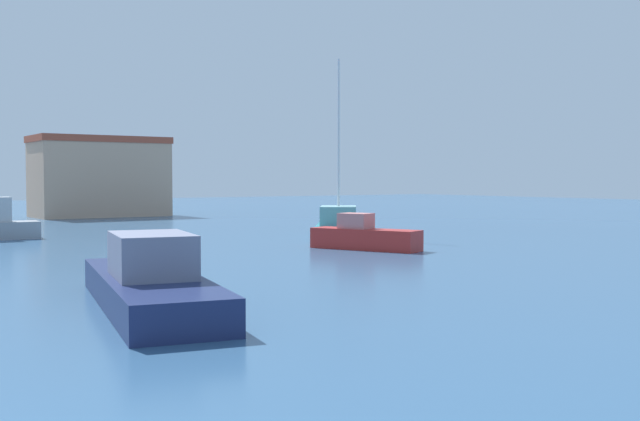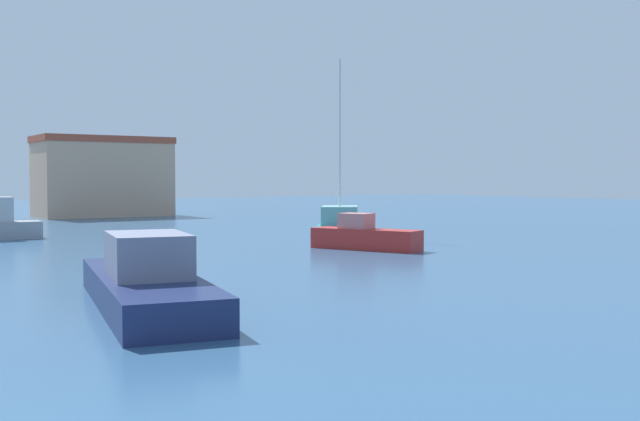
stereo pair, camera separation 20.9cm
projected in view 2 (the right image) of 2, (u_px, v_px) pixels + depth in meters
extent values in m
plane|color=#2D5175|center=(270.00, 251.00, 30.26)|extent=(160.00, 160.00, 0.00)
cube|color=#1E707A|center=(340.00, 231.00, 37.94)|extent=(5.81, 6.64, 0.56)
cube|color=#6B9CA2|center=(340.00, 216.00, 37.84)|extent=(2.92, 3.06, 0.97)
cylinder|color=silver|center=(340.00, 142.00, 37.75)|extent=(0.12, 0.12, 8.33)
cylinder|color=silver|center=(341.00, 206.00, 39.08)|extent=(1.48, 1.90, 0.08)
cube|color=#B22823|center=(366.00, 239.00, 30.88)|extent=(2.91, 4.77, 0.85)
cube|color=#C4716E|center=(356.00, 221.00, 31.10)|extent=(1.38, 1.55, 0.63)
cube|color=#19234C|center=(146.00, 291.00, 17.03)|extent=(3.70, 8.38, 0.74)
cube|color=slate|center=(148.00, 255.00, 16.68)|extent=(2.09, 2.72, 0.96)
cube|color=tan|center=(103.00, 180.00, 57.94)|extent=(9.65, 5.26, 5.61)
cube|color=#9E4733|center=(103.00, 140.00, 57.81)|extent=(9.85, 5.37, 0.50)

